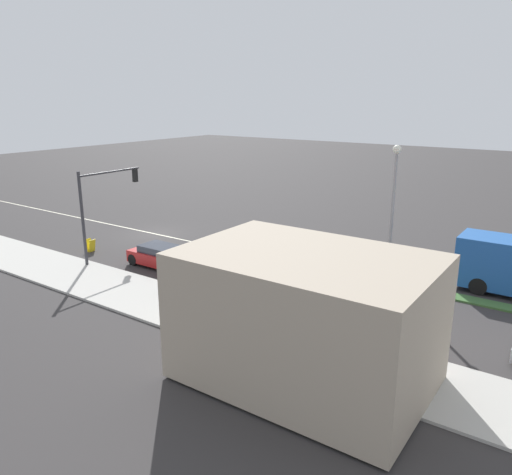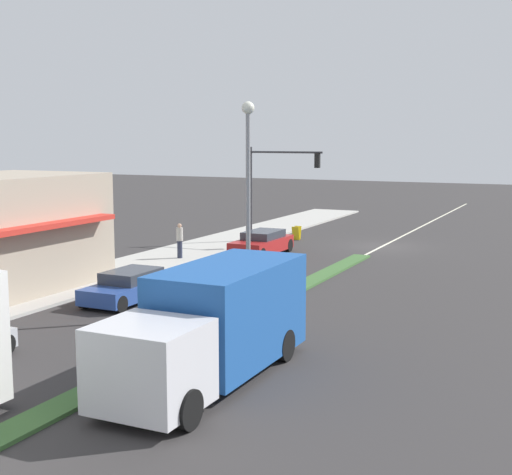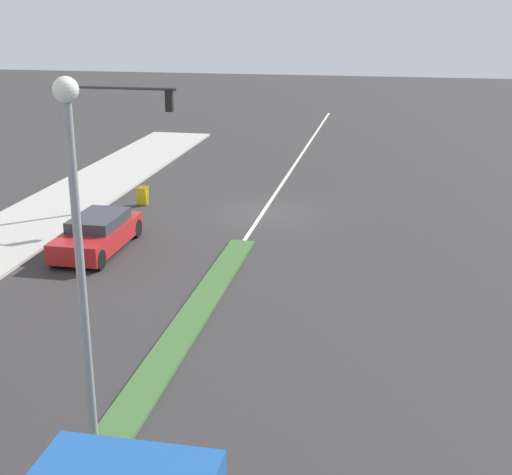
{
  "view_description": "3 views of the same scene",
  "coord_description": "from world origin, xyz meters",
  "px_view_note": "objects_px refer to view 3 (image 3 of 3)",
  "views": [
    {
      "loc": [
        25.05,
        26.48,
        9.81
      ],
      "look_at": [
        1.6,
        10.18,
        1.74
      ],
      "focal_mm": 35.0,
      "sensor_mm": 36.0,
      "label": 1
    },
    {
      "loc": [
        -10.85,
        40.06,
        6.21
      ],
      "look_at": [
        0.99,
        15.06,
        2.35
      ],
      "focal_mm": 50.0,
      "sensor_mm": 36.0,
      "label": 2
    },
    {
      "loc": [
        -5.37,
        28.9,
        8.61
      ],
      "look_at": [
        -1.69,
        10.05,
        2.28
      ],
      "focal_mm": 50.0,
      "sensor_mm": 36.0,
      "label": 3
    }
  ],
  "objects_px": {
    "street_lamp": "(77,232)",
    "hatchback_red": "(98,234)",
    "warning_aframe_sign": "(142,196)",
    "traffic_signal_main": "(104,126)"
  },
  "relations": [
    {
      "from": "street_lamp",
      "to": "hatchback_red",
      "type": "xyz_separation_m",
      "value": [
        5.0,
        -11.94,
        -4.13
      ]
    },
    {
      "from": "hatchback_red",
      "to": "warning_aframe_sign",
      "type": "bearing_deg",
      "value": -85.3
    },
    {
      "from": "warning_aframe_sign",
      "to": "hatchback_red",
      "type": "height_order",
      "value": "hatchback_red"
    },
    {
      "from": "traffic_signal_main",
      "to": "warning_aframe_sign",
      "type": "bearing_deg",
      "value": -105.19
    },
    {
      "from": "warning_aframe_sign",
      "to": "hatchback_red",
      "type": "relative_size",
      "value": 0.18
    },
    {
      "from": "traffic_signal_main",
      "to": "street_lamp",
      "type": "xyz_separation_m",
      "value": [
        -6.12,
        15.85,
        0.88
      ]
    },
    {
      "from": "traffic_signal_main",
      "to": "hatchback_red",
      "type": "bearing_deg",
      "value": 106.06
    },
    {
      "from": "traffic_signal_main",
      "to": "warning_aframe_sign",
      "type": "xyz_separation_m",
      "value": [
        -0.62,
        -2.27,
        -3.47
      ]
    },
    {
      "from": "traffic_signal_main",
      "to": "street_lamp",
      "type": "distance_m",
      "value": 17.01
    },
    {
      "from": "street_lamp",
      "to": "warning_aframe_sign",
      "type": "height_order",
      "value": "street_lamp"
    }
  ]
}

